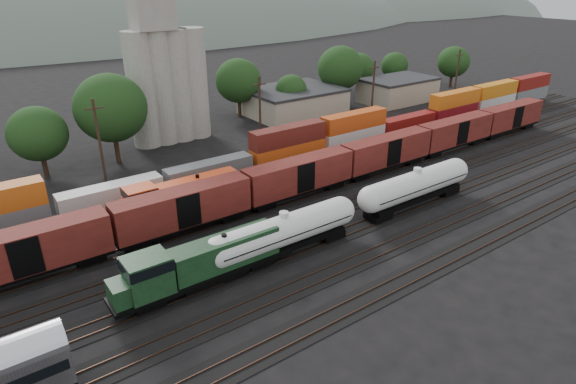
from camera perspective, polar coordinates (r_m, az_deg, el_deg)
ground at (r=53.48m, az=-1.24°, el=-4.39°), size 600.00×600.00×0.00m
tracks at (r=53.45m, az=-1.24°, el=-4.35°), size 180.00×33.20×0.20m
green_locomotive at (r=43.29m, az=-10.96°, el=-8.45°), size 17.16×3.03×4.54m
tank_car_a at (r=47.22m, az=-0.48°, el=-4.76°), size 17.62×3.16×4.62m
tank_car_b at (r=59.31m, az=14.91°, el=0.76°), size 17.97×3.22×4.71m
orange_locomotive at (r=57.27m, az=-13.11°, el=-0.35°), size 16.63×2.77×4.16m
boxcar_string at (r=52.31m, az=-12.30°, el=-1.84°), size 138.20×2.90×4.20m
container_wall at (r=64.75m, az=-7.70°, el=3.43°), size 165.60×2.60×5.80m
grain_silo at (r=81.68m, az=-14.23°, el=13.47°), size 13.40×5.00×29.00m
industrial_sheds at (r=84.26m, az=-11.32°, el=7.96°), size 119.38×17.26×5.10m
tree_band at (r=79.61m, az=-23.26°, el=8.90°), size 166.47×21.41×14.31m
utility_poles at (r=69.02m, az=-11.81°, el=7.44°), size 122.20×0.36×12.00m
distant_hills at (r=306.42m, az=-26.63°, el=13.25°), size 860.00×286.00×130.00m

